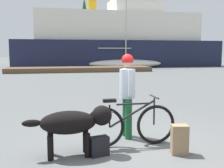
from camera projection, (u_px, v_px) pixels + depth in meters
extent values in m
plane|color=#595B5B|center=(143.00, 149.00, 5.03)|extent=(160.00, 160.00, 0.00)
torus|color=black|center=(156.00, 125.00, 5.26)|extent=(0.76, 0.06, 0.76)
torus|color=black|center=(104.00, 128.00, 5.04)|extent=(0.76, 0.06, 0.76)
cube|color=black|center=(133.00, 104.00, 5.11)|extent=(0.64, 0.03, 0.03)
cube|color=black|center=(132.00, 114.00, 5.13)|extent=(0.86, 0.03, 0.49)
cylinder|color=black|center=(110.00, 116.00, 5.04)|extent=(0.03, 0.03, 0.42)
cylinder|color=black|center=(154.00, 111.00, 5.22)|extent=(0.03, 0.03, 0.52)
cube|color=black|center=(110.00, 101.00, 5.01)|extent=(0.24, 0.10, 0.06)
cylinder|color=black|center=(154.00, 97.00, 5.18)|extent=(0.03, 0.44, 0.03)
cube|color=slate|center=(103.00, 112.00, 5.01)|extent=(0.36, 0.14, 0.02)
cylinder|color=#19592D|center=(126.00, 116.00, 5.76)|extent=(0.14, 0.14, 0.83)
cylinder|color=#19592D|center=(129.00, 119.00, 5.55)|extent=(0.14, 0.14, 0.83)
cylinder|color=silver|center=(127.00, 83.00, 5.57)|extent=(0.32, 0.32, 0.59)
cylinder|color=silver|center=(125.00, 81.00, 5.78)|extent=(0.09, 0.09, 0.52)
cylinder|color=silver|center=(130.00, 83.00, 5.36)|extent=(0.09, 0.09, 0.52)
sphere|color=tan|center=(128.00, 61.00, 5.52)|extent=(0.22, 0.22, 0.22)
sphere|color=red|center=(128.00, 60.00, 5.52)|extent=(0.24, 0.24, 0.24)
ellipsoid|color=black|center=(68.00, 122.00, 4.61)|extent=(0.95, 0.46, 0.39)
sphere|color=black|center=(102.00, 115.00, 4.72)|extent=(0.35, 0.35, 0.35)
ellipsoid|color=black|center=(32.00, 123.00, 4.49)|extent=(0.32, 0.12, 0.12)
cylinder|color=black|center=(86.00, 141.00, 4.84)|extent=(0.10, 0.10, 0.41)
cylinder|color=black|center=(87.00, 145.00, 4.60)|extent=(0.10, 0.10, 0.41)
cylinder|color=black|center=(51.00, 143.00, 4.72)|extent=(0.10, 0.10, 0.41)
cylinder|color=black|center=(50.00, 148.00, 4.47)|extent=(0.10, 0.10, 0.41)
cube|color=#8C7251|center=(180.00, 140.00, 4.74)|extent=(0.32, 0.25, 0.51)
cube|color=black|center=(99.00, 146.00, 4.68)|extent=(0.35, 0.25, 0.33)
cube|color=brown|center=(80.00, 69.00, 23.98)|extent=(12.39, 2.60, 0.40)
cube|color=#191E38|center=(115.00, 54.00, 33.80)|extent=(23.47, 8.96, 2.97)
cube|color=silver|center=(115.00, 28.00, 33.43)|extent=(18.77, 7.53, 3.20)
cube|color=silver|center=(134.00, 8.00, 33.63)|extent=(5.63, 5.38, 1.80)
cylinder|color=#BF8C19|center=(92.00, 4.00, 32.51)|extent=(1.10, 1.10, 2.40)
ellipsoid|color=silver|center=(126.00, 64.00, 29.34)|extent=(7.97, 2.23, 0.90)
cylinder|color=#B2B2B7|center=(126.00, 19.00, 28.78)|extent=(0.14, 0.14, 8.47)
cylinder|color=#B2B2B7|center=(115.00, 48.00, 28.89)|extent=(3.59, 0.10, 0.10)
cylinder|color=#4C331E|center=(85.00, 55.00, 52.07)|extent=(0.48, 0.48, 2.02)
cone|color=#1E4C28|center=(84.00, 24.00, 51.38)|extent=(3.61, 3.61, 9.60)
cylinder|color=#4C331E|center=(104.00, 54.00, 55.19)|extent=(0.32, 0.32, 2.57)
cone|color=#19471E|center=(103.00, 30.00, 54.64)|extent=(2.89, 2.89, 6.78)
cylinder|color=#4C331E|center=(110.00, 52.00, 57.75)|extent=(0.38, 0.38, 3.18)
cone|color=#19471E|center=(110.00, 24.00, 57.05)|extent=(4.30, 4.30, 8.63)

